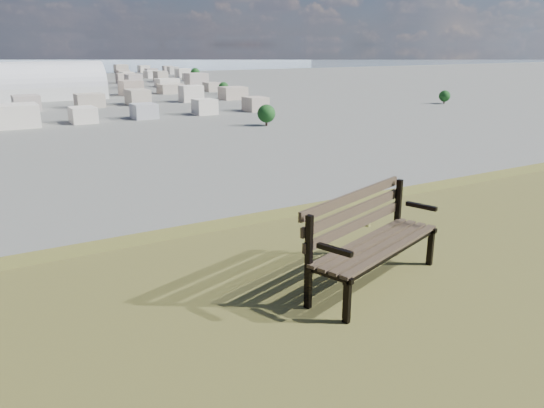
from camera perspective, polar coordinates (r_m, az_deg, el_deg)
park_bench at (r=5.18m, az=10.39°, el=-3.21°), size 1.77×1.07×0.88m
arena at (r=302.72m, az=-23.36°, el=11.39°), size 59.61×25.41×25.12m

